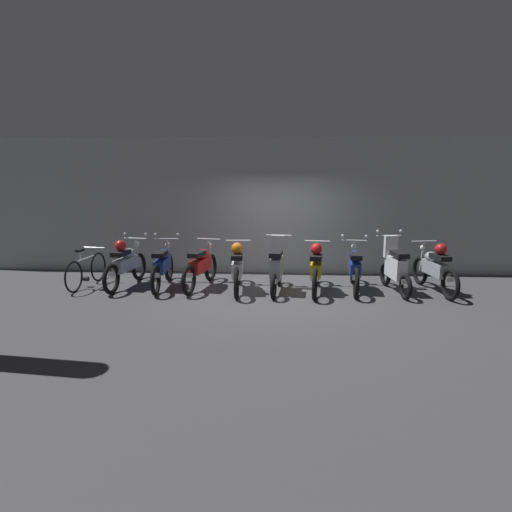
{
  "coord_description": "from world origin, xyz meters",
  "views": [
    {
      "loc": [
        0.07,
        -9.11,
        2.52
      ],
      "look_at": [
        -0.45,
        0.22,
        0.75
      ],
      "focal_mm": 30.96,
      "sensor_mm": 36.0,
      "label": 1
    }
  ],
  "objects_px": {
    "motorbike_slot_0": "(126,263)",
    "motorbike_slot_2": "(201,266)",
    "motorbike_slot_4": "(277,267)",
    "motorbike_slot_7": "(395,268)",
    "motorbike_slot_6": "(355,268)",
    "bicycle": "(86,271)",
    "motorbike_slot_3": "(237,267)",
    "motorbike_slot_8": "(435,268)",
    "motorbike_slot_1": "(163,266)",
    "motorbike_slot_5": "(316,268)"
  },
  "relations": [
    {
      "from": "motorbike_slot_0",
      "to": "motorbike_slot_2",
      "type": "distance_m",
      "value": 1.69
    },
    {
      "from": "motorbike_slot_4",
      "to": "motorbike_slot_7",
      "type": "height_order",
      "value": "motorbike_slot_7"
    },
    {
      "from": "motorbike_slot_6",
      "to": "motorbike_slot_7",
      "type": "height_order",
      "value": "motorbike_slot_7"
    },
    {
      "from": "bicycle",
      "to": "motorbike_slot_3",
      "type": "bearing_deg",
      "value": -2.71
    },
    {
      "from": "motorbike_slot_7",
      "to": "motorbike_slot_8",
      "type": "xyz_separation_m",
      "value": [
        0.85,
        0.04,
        -0.0
      ]
    },
    {
      "from": "motorbike_slot_0",
      "to": "motorbike_slot_4",
      "type": "height_order",
      "value": "motorbike_slot_4"
    },
    {
      "from": "motorbike_slot_6",
      "to": "motorbike_slot_7",
      "type": "xyz_separation_m",
      "value": [
        0.83,
        -0.09,
        0.04
      ]
    },
    {
      "from": "motorbike_slot_4",
      "to": "motorbike_slot_2",
      "type": "bearing_deg",
      "value": 172.52
    },
    {
      "from": "motorbike_slot_1",
      "to": "motorbike_slot_5",
      "type": "relative_size",
      "value": 1.0
    },
    {
      "from": "motorbike_slot_0",
      "to": "motorbike_slot_1",
      "type": "distance_m",
      "value": 0.84
    },
    {
      "from": "motorbike_slot_2",
      "to": "motorbike_slot_8",
      "type": "bearing_deg",
      "value": -0.86
    },
    {
      "from": "motorbike_slot_5",
      "to": "motorbike_slot_6",
      "type": "relative_size",
      "value": 1.0
    },
    {
      "from": "motorbike_slot_4",
      "to": "motorbike_slot_8",
      "type": "relative_size",
      "value": 0.87
    },
    {
      "from": "motorbike_slot_1",
      "to": "motorbike_slot_7",
      "type": "height_order",
      "value": "motorbike_slot_7"
    },
    {
      "from": "motorbike_slot_4",
      "to": "bicycle",
      "type": "xyz_separation_m",
      "value": [
        -4.26,
        0.18,
        -0.16
      ]
    },
    {
      "from": "motorbike_slot_6",
      "to": "motorbike_slot_8",
      "type": "xyz_separation_m",
      "value": [
        1.68,
        -0.04,
        0.03
      ]
    },
    {
      "from": "motorbike_slot_1",
      "to": "motorbike_slot_4",
      "type": "height_order",
      "value": "motorbike_slot_4"
    },
    {
      "from": "motorbike_slot_2",
      "to": "motorbike_slot_7",
      "type": "distance_m",
      "value": 4.2
    },
    {
      "from": "motorbike_slot_4",
      "to": "motorbike_slot_6",
      "type": "distance_m",
      "value": 1.69
    },
    {
      "from": "motorbike_slot_0",
      "to": "motorbike_slot_5",
      "type": "bearing_deg",
      "value": -2.67
    },
    {
      "from": "motorbike_slot_6",
      "to": "bicycle",
      "type": "xyz_separation_m",
      "value": [
        -5.94,
        -0.01,
        -0.13
      ]
    },
    {
      "from": "motorbike_slot_5",
      "to": "motorbike_slot_8",
      "type": "relative_size",
      "value": 1.0
    },
    {
      "from": "motorbike_slot_0",
      "to": "motorbike_slot_5",
      "type": "xyz_separation_m",
      "value": [
        4.21,
        -0.2,
        -0.0
      ]
    },
    {
      "from": "motorbike_slot_3",
      "to": "motorbike_slot_7",
      "type": "relative_size",
      "value": 1.16
    },
    {
      "from": "motorbike_slot_0",
      "to": "motorbike_slot_6",
      "type": "bearing_deg",
      "value": -0.38
    },
    {
      "from": "motorbike_slot_8",
      "to": "motorbike_slot_1",
      "type": "bearing_deg",
      "value": 179.49
    },
    {
      "from": "motorbike_slot_5",
      "to": "bicycle",
      "type": "bearing_deg",
      "value": 178.33
    },
    {
      "from": "motorbike_slot_1",
      "to": "motorbike_slot_3",
      "type": "bearing_deg",
      "value": -6.21
    },
    {
      "from": "motorbike_slot_8",
      "to": "bicycle",
      "type": "xyz_separation_m",
      "value": [
        -7.62,
        0.03,
        -0.16
      ]
    },
    {
      "from": "motorbike_slot_2",
      "to": "motorbike_slot_3",
      "type": "distance_m",
      "value": 0.86
    },
    {
      "from": "motorbike_slot_2",
      "to": "bicycle",
      "type": "distance_m",
      "value": 2.58
    },
    {
      "from": "motorbike_slot_0",
      "to": "motorbike_slot_2",
      "type": "height_order",
      "value": "motorbike_slot_0"
    },
    {
      "from": "motorbike_slot_1",
      "to": "motorbike_slot_2",
      "type": "relative_size",
      "value": 1.01
    },
    {
      "from": "motorbike_slot_0",
      "to": "motorbike_slot_7",
      "type": "xyz_separation_m",
      "value": [
        5.89,
        -0.12,
        -0.0
      ]
    },
    {
      "from": "motorbike_slot_7",
      "to": "bicycle",
      "type": "height_order",
      "value": "motorbike_slot_7"
    },
    {
      "from": "motorbike_slot_8",
      "to": "motorbike_slot_2",
      "type": "bearing_deg",
      "value": 179.14
    },
    {
      "from": "motorbike_slot_6",
      "to": "bicycle",
      "type": "height_order",
      "value": "motorbike_slot_6"
    },
    {
      "from": "motorbike_slot_2",
      "to": "motorbike_slot_6",
      "type": "xyz_separation_m",
      "value": [
        3.37,
        -0.03,
        0.0
      ]
    },
    {
      "from": "motorbike_slot_0",
      "to": "motorbike_slot_3",
      "type": "height_order",
      "value": "motorbike_slot_0"
    },
    {
      "from": "motorbike_slot_0",
      "to": "motorbike_slot_5",
      "type": "height_order",
      "value": "motorbike_slot_0"
    },
    {
      "from": "motorbike_slot_2",
      "to": "motorbike_slot_3",
      "type": "bearing_deg",
      "value": -13.92
    },
    {
      "from": "motorbike_slot_4",
      "to": "motorbike_slot_8",
      "type": "height_order",
      "value": "motorbike_slot_4"
    },
    {
      "from": "motorbike_slot_2",
      "to": "motorbike_slot_5",
      "type": "relative_size",
      "value": 0.99
    },
    {
      "from": "motorbike_slot_0",
      "to": "motorbike_slot_2",
      "type": "xyz_separation_m",
      "value": [
        1.69,
        -0.0,
        -0.04
      ]
    },
    {
      "from": "motorbike_slot_7",
      "to": "motorbike_slot_8",
      "type": "distance_m",
      "value": 0.85
    },
    {
      "from": "motorbike_slot_2",
      "to": "motorbike_slot_7",
      "type": "bearing_deg",
      "value": -1.64
    },
    {
      "from": "motorbike_slot_0",
      "to": "motorbike_slot_2",
      "type": "bearing_deg",
      "value": -0.06
    },
    {
      "from": "motorbike_slot_4",
      "to": "motorbike_slot_5",
      "type": "distance_m",
      "value": 0.84
    },
    {
      "from": "motorbike_slot_3",
      "to": "motorbike_slot_7",
      "type": "distance_m",
      "value": 3.37
    },
    {
      "from": "motorbike_slot_3",
      "to": "bicycle",
      "type": "height_order",
      "value": "motorbike_slot_3"
    }
  ]
}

